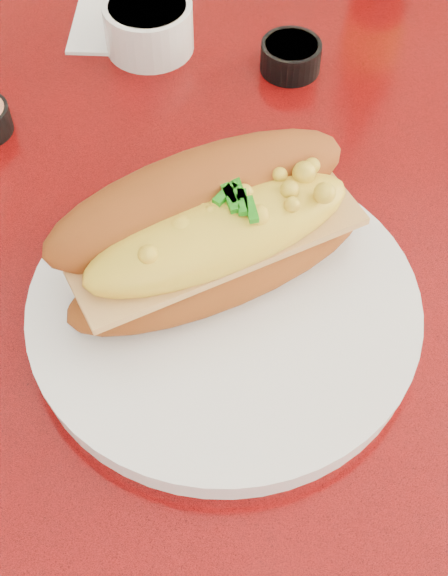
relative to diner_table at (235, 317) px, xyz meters
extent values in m
plane|color=silver|center=(0.00, 0.00, -0.61)|extent=(8.00, 8.00, 0.00)
cube|color=red|center=(0.00, 0.00, 0.14)|extent=(1.20, 0.80, 0.04)
cylinder|color=silver|center=(0.00, 0.00, -0.24)|extent=(0.09, 0.09, 0.72)
cylinder|color=silver|center=(0.00, 0.00, -0.59)|extent=(0.52, 0.52, 0.03)
cube|color=#A3150A|center=(0.00, 0.78, -0.38)|extent=(1.20, 0.50, 0.45)
cylinder|color=white|center=(-0.03, -0.11, 0.17)|extent=(0.39, 0.39, 0.02)
cylinder|color=white|center=(-0.03, -0.11, 0.18)|extent=(0.40, 0.40, 0.00)
ellipsoid|color=#924717|center=(-0.03, -0.09, 0.21)|extent=(0.26, 0.14, 0.05)
cube|color=tan|center=(-0.03, -0.09, 0.23)|extent=(0.23, 0.12, 0.01)
ellipsoid|color=yellow|center=(-0.03, -0.09, 0.24)|extent=(0.22, 0.12, 0.05)
ellipsoid|color=#924717|center=(-0.04, -0.05, 0.24)|extent=(0.26, 0.15, 0.10)
cube|color=silver|center=(0.04, -0.09, 0.18)|extent=(0.07, 0.13, 0.00)
cube|color=silver|center=(0.01, -0.02, 0.18)|extent=(0.03, 0.04, 0.00)
cylinder|color=white|center=(-0.04, 0.24, 0.19)|extent=(0.11, 0.11, 0.05)
cylinder|color=black|center=(-0.04, 0.24, 0.21)|extent=(0.10, 0.10, 0.01)
cylinder|color=black|center=(0.09, 0.18, 0.18)|extent=(0.06, 0.06, 0.03)
cylinder|color=#ED8456|center=(0.09, 0.18, 0.19)|extent=(0.05, 0.05, 0.01)
cube|color=white|center=(-0.05, 0.29, 0.16)|extent=(0.15, 0.15, 0.00)
camera|label=1|loc=(-0.10, -0.45, 0.68)|focal=50.00mm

